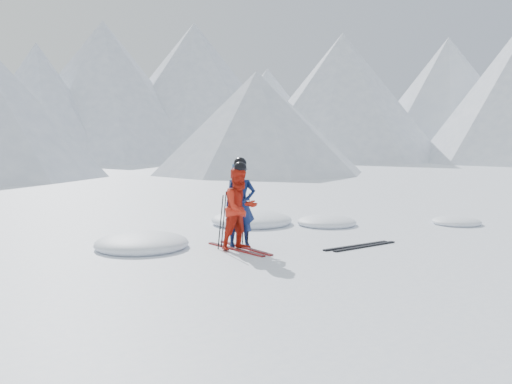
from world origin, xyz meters
TOP-DOWN VIEW (x-y plane):
  - ground at (0.00, 0.00)m, footprint 160.00×160.00m
  - mountain_range at (5.71, 35.31)m, footprint 106.15×62.94m
  - skier_blue at (-2.41, 0.57)m, footprint 0.73×0.61m
  - skier_red at (-2.56, 0.35)m, footprint 0.82×0.65m
  - pole_blue_left at (-2.71, 0.72)m, footprint 0.11×0.08m
  - pole_blue_right at (-2.16, 0.82)m, footprint 0.11×0.07m
  - pole_red_left at (-2.86, 0.60)m, footprint 0.11×0.09m
  - pole_red_right at (-2.26, 0.50)m, footprint 0.11×0.08m
  - ski_worn_left at (-2.68, 0.35)m, footprint 0.22×1.70m
  - ski_worn_right at (-2.44, 0.35)m, footprint 0.11×1.70m
  - ski_loose_a at (-0.49, -0.79)m, footprint 1.70×0.16m
  - ski_loose_b at (-0.39, -0.94)m, footprint 1.70×0.10m
  - snow_lumps at (-1.04, 1.98)m, footprint 9.37×4.74m

SIDE VIEW (x-z plane):
  - ground at x=0.00m, z-range 0.00..0.00m
  - snow_lumps at x=-1.04m, z-range -0.23..0.23m
  - ski_worn_left at x=-2.68m, z-range 0.00..0.03m
  - ski_worn_right at x=-2.44m, z-range 0.00..0.03m
  - ski_loose_a at x=-0.49m, z-range 0.00..0.03m
  - ski_loose_b at x=-0.39m, z-range 0.00..0.03m
  - pole_red_left at x=-2.86m, z-range 0.00..1.08m
  - pole_red_right at x=-2.26m, z-range 0.00..1.08m
  - pole_blue_left at x=-2.71m, z-range 0.00..1.13m
  - pole_blue_right at x=-2.16m, z-range 0.00..1.13m
  - skier_red at x=-2.56m, z-range 0.00..1.62m
  - skier_blue at x=-2.41m, z-range 0.00..1.70m
  - mountain_range at x=5.71m, z-range -1.04..14.49m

